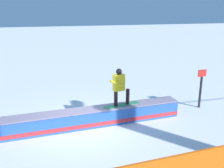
% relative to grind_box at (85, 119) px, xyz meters
% --- Properties ---
extents(ground_plane, '(120.00, 120.00, 0.00)m').
position_rel_grind_box_xyz_m(ground_plane, '(0.00, 0.00, -0.30)').
color(ground_plane, white).
extents(grind_box, '(7.46, 0.79, 0.67)m').
position_rel_grind_box_xyz_m(grind_box, '(0.00, 0.00, 0.00)').
color(grind_box, blue).
rests_on(grind_box, ground_plane).
extents(snowboarder, '(1.47, 0.54, 1.43)m').
position_rel_grind_box_xyz_m(snowboarder, '(-1.33, -0.01, 1.14)').
color(snowboarder, '#2C8159').
rests_on(snowboarder, grind_box).
extents(trail_marker, '(0.40, 0.10, 1.70)m').
position_rel_grind_box_xyz_m(trail_marker, '(-5.19, -0.35, 0.62)').
color(trail_marker, '#262628').
rests_on(trail_marker, ground_plane).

